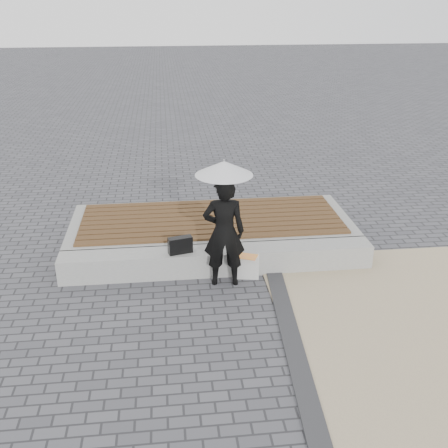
{
  "coord_description": "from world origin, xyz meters",
  "views": [
    {
      "loc": [
        -0.77,
        -6.0,
        4.18
      ],
      "look_at": [
        0.05,
        1.21,
        1.0
      ],
      "focal_mm": 42.89,
      "sensor_mm": 36.0,
      "label": 1
    }
  ],
  "objects_px": {
    "parasol": "(224,168)",
    "handbag": "(180,245)",
    "seating_ledge": "(218,260)",
    "woman": "(224,232)",
    "canvas_tote": "(247,266)"
  },
  "relations": [
    {
      "from": "seating_ledge",
      "to": "parasol",
      "type": "xyz_separation_m",
      "value": [
        0.05,
        -0.39,
        1.67
      ]
    },
    {
      "from": "parasol",
      "to": "canvas_tote",
      "type": "relative_size",
      "value": 2.73
    },
    {
      "from": "woman",
      "to": "parasol",
      "type": "relative_size",
      "value": 1.62
    },
    {
      "from": "parasol",
      "to": "handbag",
      "type": "relative_size",
      "value": 2.83
    },
    {
      "from": "woman",
      "to": "handbag",
      "type": "height_order",
      "value": "woman"
    },
    {
      "from": "woman",
      "to": "handbag",
      "type": "xyz_separation_m",
      "value": [
        -0.65,
        0.32,
        -0.33
      ]
    },
    {
      "from": "parasol",
      "to": "handbag",
      "type": "height_order",
      "value": "parasol"
    },
    {
      "from": "parasol",
      "to": "handbag",
      "type": "bearing_deg",
      "value": 153.89
    },
    {
      "from": "seating_ledge",
      "to": "handbag",
      "type": "bearing_deg",
      "value": -173.72
    },
    {
      "from": "parasol",
      "to": "seating_ledge",
      "type": "bearing_deg",
      "value": 97.8
    },
    {
      "from": "parasol",
      "to": "canvas_tote",
      "type": "xyz_separation_m",
      "value": [
        0.38,
        0.13,
        -1.67
      ]
    },
    {
      "from": "handbag",
      "to": "parasol",
      "type": "bearing_deg",
      "value": -40.35
    },
    {
      "from": "woman",
      "to": "handbag",
      "type": "distance_m",
      "value": 0.8
    },
    {
      "from": "canvas_tote",
      "to": "parasol",
      "type": "bearing_deg",
      "value": -150.75
    },
    {
      "from": "seating_ledge",
      "to": "handbag",
      "type": "distance_m",
      "value": 0.69
    }
  ]
}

